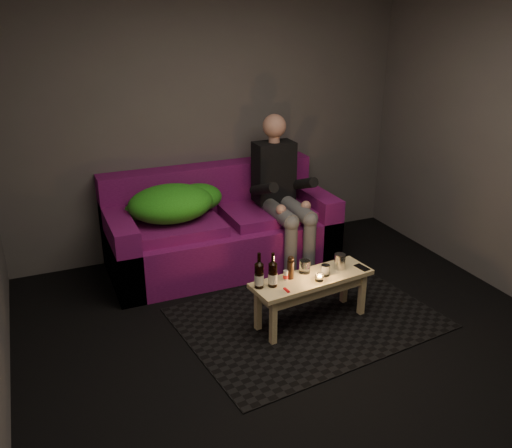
{
  "coord_description": "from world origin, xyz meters",
  "views": [
    {
      "loc": [
        -1.66,
        -2.72,
        2.34
      ],
      "look_at": [
        0.07,
        1.3,
        0.58
      ],
      "focal_mm": 38.0,
      "sensor_mm": 36.0,
      "label": 1
    }
  ],
  "objects_px": {
    "person": "(281,189)",
    "coffee_table": "(312,285)",
    "beer_bottle_a": "(259,275)",
    "steel_cup": "(340,261)",
    "sofa": "(220,231)",
    "beer_bottle_b": "(273,274)"
  },
  "relations": [
    {
      "from": "beer_bottle_b",
      "to": "beer_bottle_a",
      "type": "bearing_deg",
      "value": 167.64
    },
    {
      "from": "sofa",
      "to": "beer_bottle_b",
      "type": "distance_m",
      "value": 1.33
    },
    {
      "from": "sofa",
      "to": "person",
      "type": "xyz_separation_m",
      "value": [
        0.57,
        -0.17,
        0.4
      ]
    },
    {
      "from": "steel_cup",
      "to": "beer_bottle_a",
      "type": "bearing_deg",
      "value": -177.13
    },
    {
      "from": "sofa",
      "to": "beer_bottle_b",
      "type": "xyz_separation_m",
      "value": [
        -0.05,
        -1.31,
        0.17
      ]
    },
    {
      "from": "steel_cup",
      "to": "coffee_table",
      "type": "bearing_deg",
      "value": -170.83
    },
    {
      "from": "sofa",
      "to": "coffee_table",
      "type": "xyz_separation_m",
      "value": [
        0.29,
        -1.3,
        0.0
      ]
    },
    {
      "from": "beer_bottle_a",
      "to": "steel_cup",
      "type": "distance_m",
      "value": 0.72
    },
    {
      "from": "person",
      "to": "beer_bottle_b",
      "type": "xyz_separation_m",
      "value": [
        -0.62,
        -1.14,
        -0.23
      ]
    },
    {
      "from": "beer_bottle_a",
      "to": "person",
      "type": "bearing_deg",
      "value": 57.33
    },
    {
      "from": "person",
      "to": "steel_cup",
      "type": "bearing_deg",
      "value": -90.29
    },
    {
      "from": "coffee_table",
      "to": "steel_cup",
      "type": "relative_size",
      "value": 8.26
    },
    {
      "from": "steel_cup",
      "to": "sofa",
      "type": "bearing_deg",
      "value": 114.02
    },
    {
      "from": "coffee_table",
      "to": "steel_cup",
      "type": "distance_m",
      "value": 0.3
    },
    {
      "from": "coffee_table",
      "to": "beer_bottle_b",
      "type": "xyz_separation_m",
      "value": [
        -0.34,
        -0.01,
        0.17
      ]
    },
    {
      "from": "coffee_table",
      "to": "beer_bottle_a",
      "type": "relative_size",
      "value": 3.62
    },
    {
      "from": "sofa",
      "to": "steel_cup",
      "type": "height_order",
      "value": "sofa"
    },
    {
      "from": "person",
      "to": "coffee_table",
      "type": "relative_size",
      "value": 1.4
    },
    {
      "from": "person",
      "to": "beer_bottle_b",
      "type": "bearing_deg",
      "value": -118.4
    },
    {
      "from": "beer_bottle_b",
      "to": "sofa",
      "type": "bearing_deg",
      "value": 87.73
    },
    {
      "from": "person",
      "to": "beer_bottle_b",
      "type": "distance_m",
      "value": 1.32
    },
    {
      "from": "sofa",
      "to": "steel_cup",
      "type": "distance_m",
      "value": 1.38
    }
  ]
}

